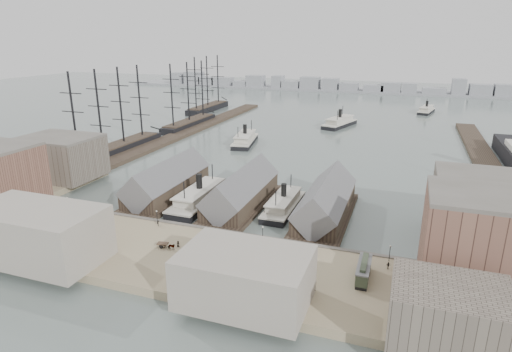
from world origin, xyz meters
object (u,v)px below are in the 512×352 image
at_px(horse_cart_left, 70,228).
at_px(horse_cart_center, 169,246).
at_px(tram, 364,271).
at_px(ferry_docked_west, 200,197).
at_px(horse_cart_right, 285,271).

distance_m(horse_cart_left, horse_cart_center, 29.54).
bearing_deg(tram, horse_cart_center, -178.07).
height_order(ferry_docked_west, horse_cart_left, ferry_docked_west).
xyz_separation_m(ferry_docked_west, horse_cart_left, (-21.16, -32.60, 0.32)).
xyz_separation_m(horse_cart_left, horse_cart_center, (29.54, -0.18, 0.02)).
distance_m(tram, horse_cart_right, 16.34).
distance_m(ferry_docked_west, horse_cart_right, 51.15).
height_order(ferry_docked_west, horse_cart_center, ferry_docked_west).
bearing_deg(horse_cart_right, tram, -65.18).
bearing_deg(horse_cart_left, horse_cart_right, -48.27).
height_order(horse_cart_center, horse_cart_right, horse_cart_right).
relative_size(horse_cart_center, horse_cart_right, 1.03).
bearing_deg(ferry_docked_west, horse_cart_left, -122.98).
height_order(horse_cart_left, horse_cart_center, horse_cart_center).
height_order(ferry_docked_west, tram, ferry_docked_west).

